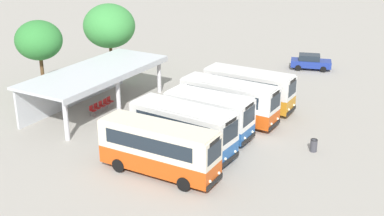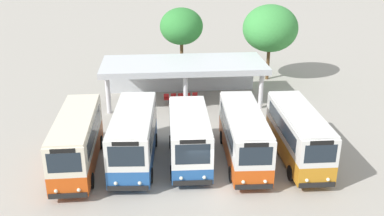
# 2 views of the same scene
# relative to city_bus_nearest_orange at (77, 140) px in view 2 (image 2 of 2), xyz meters

# --- Properties ---
(ground_plane) EXTENTS (180.00, 180.00, 0.00)m
(ground_plane) POSITION_rel_city_bus_nearest_orange_xyz_m (7.56, -2.60, -1.86)
(ground_plane) COLOR #A39E93
(city_bus_nearest_orange) EXTENTS (2.26, 7.87, 3.37)m
(city_bus_nearest_orange) POSITION_rel_city_bus_nearest_orange_xyz_m (0.00, 0.00, 0.00)
(city_bus_nearest_orange) COLOR black
(city_bus_nearest_orange) RESTS_ON ground
(city_bus_second_in_row) EXTENTS (2.80, 7.57, 3.40)m
(city_bus_second_in_row) POSITION_rel_city_bus_nearest_orange_xyz_m (3.35, 0.23, 0.02)
(city_bus_second_in_row) COLOR black
(city_bus_second_in_row) RESTS_ON ground
(city_bus_middle_cream) EXTENTS (2.54, 6.56, 3.25)m
(city_bus_middle_cream) POSITION_rel_city_bus_nearest_orange_xyz_m (6.70, 0.02, -0.06)
(city_bus_middle_cream) COLOR black
(city_bus_middle_cream) RESTS_ON ground
(city_bus_fourth_amber) EXTENTS (2.52, 7.95, 3.26)m
(city_bus_fourth_amber) POSITION_rel_city_bus_nearest_orange_xyz_m (10.05, 0.01, -0.05)
(city_bus_fourth_amber) COLOR black
(city_bus_fourth_amber) RESTS_ON ground
(city_bus_fifth_blue) EXTENTS (2.33, 7.70, 3.29)m
(city_bus_fifth_blue) POSITION_rel_city_bus_nearest_orange_xyz_m (13.40, -0.21, -0.04)
(city_bus_fifth_blue) COLOR black
(city_bus_fifth_blue) RESTS_ON ground
(terminal_canopy) EXTENTS (13.48, 5.53, 3.40)m
(terminal_canopy) POSITION_rel_city_bus_nearest_orange_xyz_m (7.10, 11.48, 0.79)
(terminal_canopy) COLOR silver
(terminal_canopy) RESTS_ON ground
(waiting_chair_end_by_column) EXTENTS (0.46, 0.46, 0.86)m
(waiting_chair_end_by_column) POSITION_rel_city_bus_nearest_orange_xyz_m (5.60, 10.17, -1.33)
(waiting_chair_end_by_column) COLOR slate
(waiting_chair_end_by_column) RESTS_ON ground
(waiting_chair_second_from_end) EXTENTS (0.46, 0.46, 0.86)m
(waiting_chair_second_from_end) POSITION_rel_city_bus_nearest_orange_xyz_m (6.20, 10.20, -1.33)
(waiting_chair_second_from_end) COLOR slate
(waiting_chair_second_from_end) RESTS_ON ground
(waiting_chair_middle_seat) EXTENTS (0.46, 0.46, 0.86)m
(waiting_chair_middle_seat) POSITION_rel_city_bus_nearest_orange_xyz_m (6.80, 10.20, -1.33)
(waiting_chair_middle_seat) COLOR slate
(waiting_chair_middle_seat) RESTS_ON ground
(waiting_chair_fourth_seat) EXTENTS (0.46, 0.46, 0.86)m
(waiting_chair_fourth_seat) POSITION_rel_city_bus_nearest_orange_xyz_m (7.41, 10.22, -1.33)
(waiting_chair_fourth_seat) COLOR slate
(waiting_chair_fourth_seat) RESTS_ON ground
(waiting_chair_fifth_seat) EXTENTS (0.46, 0.46, 0.86)m
(waiting_chair_fifth_seat) POSITION_rel_city_bus_nearest_orange_xyz_m (8.01, 10.29, -1.33)
(waiting_chair_fifth_seat) COLOR slate
(waiting_chair_fifth_seat) RESTS_ON ground
(roadside_tree_behind_canopy) EXTENTS (4.10, 4.10, 6.84)m
(roadside_tree_behind_canopy) POSITION_rel_city_bus_nearest_orange_xyz_m (7.35, 17.27, 3.22)
(roadside_tree_behind_canopy) COLOR brown
(roadside_tree_behind_canopy) RESTS_ON ground
(roadside_tree_east_of_canopy) EXTENTS (5.19, 5.19, 7.20)m
(roadside_tree_east_of_canopy) POSITION_rel_city_bus_nearest_orange_xyz_m (15.65, 16.08, 3.14)
(roadside_tree_east_of_canopy) COLOR brown
(roadside_tree_east_of_canopy) RESTS_ON ground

